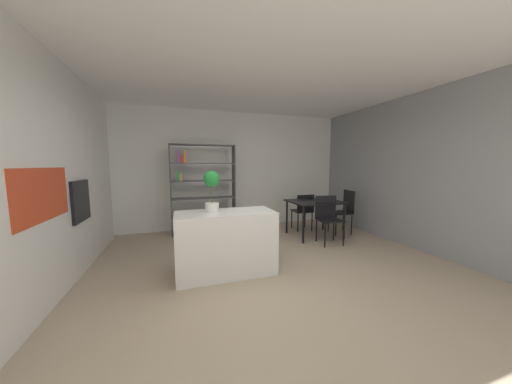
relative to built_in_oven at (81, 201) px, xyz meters
name	(u,v)px	position (x,y,z in m)	size (l,w,h in m)	color
ground_plane	(266,282)	(2.37, -1.08, -1.04)	(8.49, 8.49, 0.00)	tan
ceiling_slab	(268,54)	(2.37, -1.08, 1.81)	(6.19, 6.15, 0.06)	white
back_partition	(223,170)	(2.37, 1.96, 0.37)	(6.19, 0.06, 2.82)	white
right_partition_gray	(441,173)	(5.43, -1.08, 0.37)	(0.06, 6.15, 2.82)	gray
cabinet_niche_splashback	(43,195)	(-0.02, -0.91, 0.19)	(0.01, 1.06, 0.55)	#CC4223
built_in_oven	(81,201)	(0.00, 0.00, 0.00)	(0.06, 0.57, 0.57)	black
kitchen_island	(226,243)	(1.91, -0.64, -0.60)	(1.37, 0.62, 0.89)	white
potted_plant_on_island	(212,187)	(1.74, -0.56, 0.19)	(0.22, 0.22, 0.57)	white
open_bookshelf	(201,186)	(1.78, 1.55, 0.03)	(1.41, 0.30, 1.98)	#4C4C51
dining_table	(315,205)	(4.08, 0.54, -0.35)	(1.08, 0.87, 0.77)	black
dining_chair_far	(304,209)	(4.08, 1.01, -0.52)	(0.44, 0.44, 0.86)	black
dining_chair_near	(328,215)	(4.10, 0.08, -0.48)	(0.49, 0.48, 0.93)	black
dining_chair_window_side	(344,208)	(4.84, 0.53, -0.47)	(0.49, 0.47, 0.97)	black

